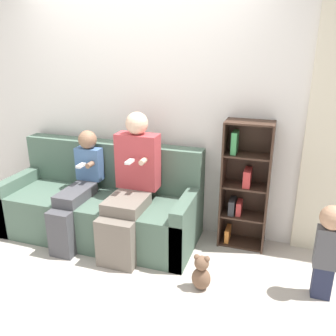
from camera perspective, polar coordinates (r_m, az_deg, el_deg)
The scene contains 8 objects.
ground_plane at distance 3.46m, azimuth -10.05°, elevation -14.91°, with size 14.00×14.00×0.00m, color #BCB2A8.
back_wall at distance 3.76m, azimuth -4.41°, elevation 9.33°, with size 10.00×0.06×2.55m.
couch at distance 3.81m, azimuth -10.44°, elevation -5.93°, with size 2.00×0.81×0.94m.
adult_seated at distance 3.39m, azimuth -5.94°, elevation -2.19°, with size 0.42×0.73×1.32m.
child_seated at distance 3.65m, azimuth -14.34°, elevation -3.14°, with size 0.27×0.75×1.10m.
toddler_standing at distance 3.05m, azimuth 24.27°, elevation -11.26°, with size 0.19×0.19×0.80m.
bookshelf at distance 3.54m, azimuth 12.12°, elevation -2.70°, with size 0.45×0.27×1.26m.
teddy_bear at distance 3.05m, azimuth 5.36°, elevation -16.46°, with size 0.16×0.13×0.32m.
Camera 1 is at (1.44, -2.47, 1.94)m, focal length 38.00 mm.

